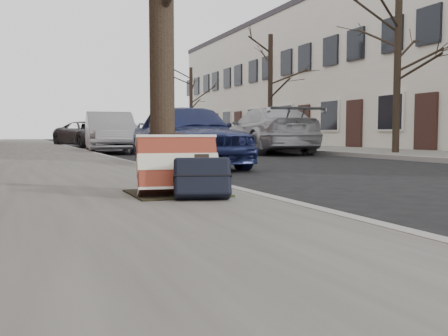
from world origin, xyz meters
name	(u,v)px	position (x,y,z in m)	size (l,w,h in m)	color
ground	(430,212)	(0.00, 0.00, 0.00)	(120.00, 120.00, 0.00)	black
near_sidewalk	(8,152)	(-3.70, 15.00, 0.06)	(5.00, 70.00, 0.12)	slate
far_sidewalk	(301,148)	(7.80, 15.00, 0.06)	(4.00, 70.00, 0.12)	gray
house_far	(387,73)	(13.15, 16.00, 3.60)	(6.70, 40.00, 7.20)	beige
dirt_patch	(175,193)	(-2.00, 1.20, 0.13)	(0.85, 0.85, 0.01)	black
suitcase_red	(177,166)	(-2.03, 1.05, 0.40)	(0.73, 0.20, 0.52)	maroon
suitcase_navy	(202,178)	(-1.91, 0.70, 0.31)	(0.50, 0.16, 0.35)	black
car_near_front	(187,135)	(-0.14, 6.46, 0.67)	(1.58, 3.93, 1.34)	#1A224E
car_near_mid	(110,132)	(-0.34, 14.65, 0.74)	(1.56, 4.47, 1.47)	#A5A7AC
car_near_back	(88,134)	(-0.03, 22.96, 0.65)	(2.17, 4.71, 1.31)	#393A3E
car_far_front	(267,131)	(4.65, 12.16, 0.77)	(2.17, 5.33, 1.55)	#999BA0
car_far_back	(186,131)	(4.66, 21.28, 0.80)	(1.89, 4.69, 1.60)	maroon
tree_far_a	(397,76)	(7.20, 8.60, 2.41)	(0.21, 0.21, 4.59)	black
tree_far_b	(270,91)	(7.20, 16.74, 2.62)	(0.22, 0.22, 5.00)	black
tree_far_c	(191,105)	(7.20, 27.84, 2.55)	(0.21, 0.21, 4.86)	black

